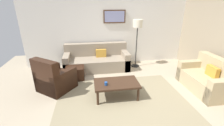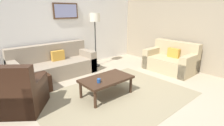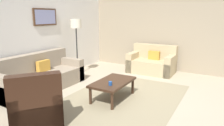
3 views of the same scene
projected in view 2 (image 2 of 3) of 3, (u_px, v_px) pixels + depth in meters
name	position (u px, v px, depth m)	size (l,w,h in m)	color
ground_plane	(116.00, 97.00, 3.73)	(8.00, 8.00, 0.00)	tan
rear_partition	(58.00, 24.00, 5.19)	(6.00, 0.12, 2.80)	silver
stone_feature_panel	(189.00, 24.00, 5.20)	(0.12, 5.20, 2.80)	gray
area_rug	(116.00, 97.00, 3.73)	(3.17, 2.33, 0.01)	gray
couch_main	(53.00, 66.00, 4.86)	(2.23, 0.90, 0.88)	gray
couch_loveseat	(171.00, 61.00, 5.30)	(0.88, 1.43, 0.88)	tan
armchair_leather	(18.00, 96.00, 3.12)	(1.12, 1.12, 0.95)	black
ottoman	(36.00, 83.00, 3.94)	(0.56, 0.56, 0.40)	black
coffee_table	(106.00, 80.00, 3.70)	(1.10, 0.64, 0.41)	#382316
cup	(99.00, 81.00, 3.43)	(0.08, 0.08, 0.08)	#1E478C
lamp_standing	(95.00, 23.00, 5.40)	(0.32, 0.32, 1.71)	black
framed_artwork	(66.00, 11.00, 5.17)	(0.79, 0.04, 0.46)	#472D1C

